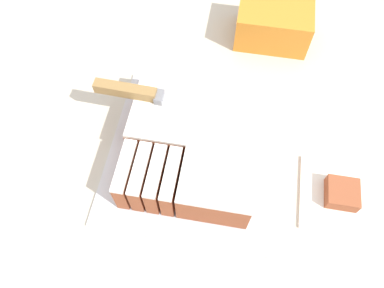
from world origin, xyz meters
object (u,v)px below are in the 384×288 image
Objects in this scene: knife at (142,94)px; storage_box at (273,23)px; cake_board at (192,155)px; brownie at (342,193)px; cake at (194,143)px.

storage_box is (0.25, 0.30, -0.06)m from knife.
cake_board is 6.07× the size of brownie.
cake_board is at bearing -131.17° from cake.
cake is at bearing 171.30° from brownie.
cake_board is 0.30m from brownie.
cake_board is at bearing -110.51° from storage_box.
storage_box is (0.14, 0.36, 0.04)m from cake_board.
knife is (-0.11, 0.06, 0.05)m from cake.
cake is (0.00, 0.00, 0.05)m from cake_board.
cake_board is 0.16m from knife.
storage_box is at bearing 69.76° from cake.
cake_board is at bearing -28.62° from knife.
cake is at bearing -110.24° from storage_box.
knife is 0.39m from storage_box.
cake is 0.14m from knife.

